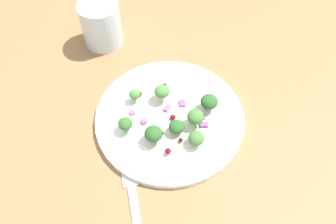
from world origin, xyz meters
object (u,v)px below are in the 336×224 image
Objects in this scene: broccoli_floret_0 at (209,102)px; broccoli_floret_2 at (177,127)px; plate at (168,118)px; fork at (136,215)px; water_glass at (101,24)px; broccoli_floret_1 at (162,92)px.

broccoli_floret_0 is 7.30cm from broccoli_floret_2.
plate reaches higher than fork.
water_glass is at bearing 174.79° from broccoli_floret_2.
broccoli_floret_0 is at bearing 37.76° from broccoli_floret_1.
water_glass reaches higher than broccoli_floret_2.
plate is 4.70cm from broccoli_floret_1.
plate is 2.83× the size of water_glass.
fork is (10.23, -13.94, -0.61)cm from plate.
fork is at bearing -48.07° from broccoli_floret_1.
water_glass reaches higher than plate.
broccoli_floret_1 is 20.40cm from water_glass.
broccoli_floret_1 is at bearing -0.86° from water_glass.
water_glass is at bearing 155.36° from fork.
water_glass is at bearing -169.92° from broccoli_floret_0.
broccoli_floret_2 is 27.41cm from water_glass.
broccoli_floret_1 is at bearing 131.93° from fork.
water_glass is at bearing 179.14° from broccoli_floret_1.
broccoli_floret_0 is at bearing 109.45° from fork.
fork is at bearing -70.55° from broccoli_floret_0.
broccoli_floret_2 reaches higher than plate.
water_glass reaches higher than broccoli_floret_1.
water_glass is (-23.95, 1.74, 3.68)cm from plate.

